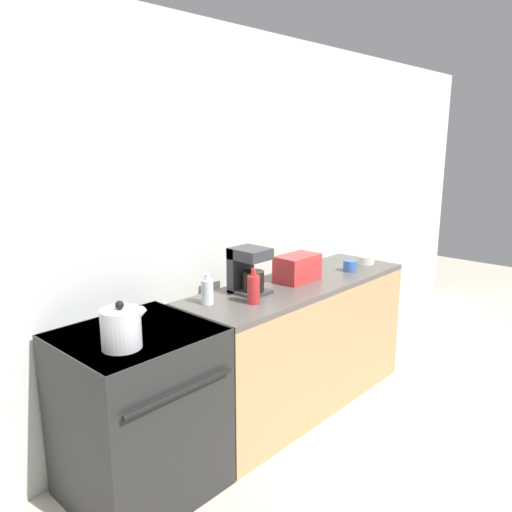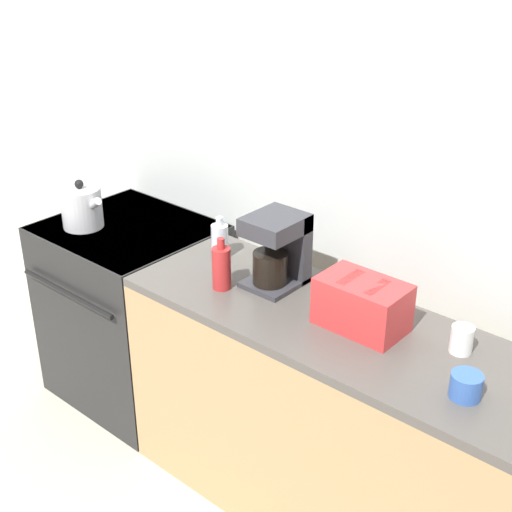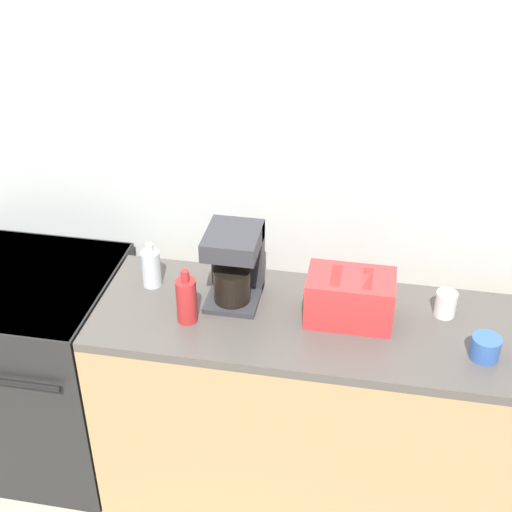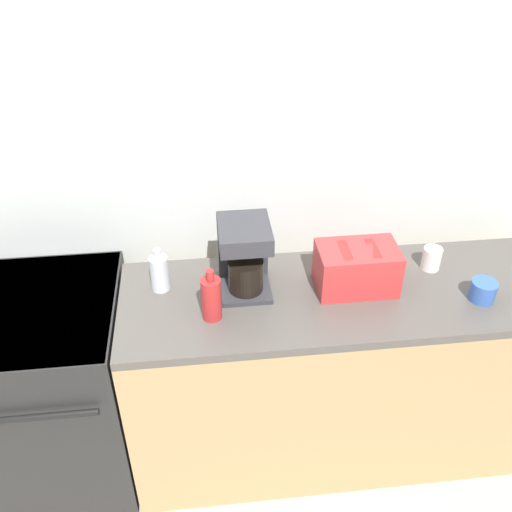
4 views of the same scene
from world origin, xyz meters
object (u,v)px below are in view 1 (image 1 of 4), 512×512
at_px(stove, 140,411).
at_px(bottle_clear, 207,292).
at_px(toaster, 297,268).
at_px(bowl, 365,259).
at_px(bottle_red, 253,289).
at_px(cup_blue, 350,266).
at_px(coffee_maker, 248,269).
at_px(cup_white, 316,263).
at_px(kettle, 121,328).

xyz_separation_m(stove, bottle_clear, (0.55, 0.06, 0.52)).
distance_m(toaster, bowl, 0.76).
relative_size(bottle_clear, bottle_red, 0.86).
distance_m(bottle_red, cup_blue, 1.04).
bearing_deg(coffee_maker, stove, -177.07).
height_order(toaster, cup_blue, toaster).
xyz_separation_m(stove, coffee_maker, (0.88, 0.05, 0.60)).
xyz_separation_m(stove, cup_blue, (1.78, -0.15, 0.49)).
relative_size(toaster, bottle_red, 1.45).
bearing_deg(coffee_maker, cup_white, 1.66).
xyz_separation_m(stove, toaster, (1.32, -0.02, 0.54)).
relative_size(toaster, bottle_clear, 1.69).
distance_m(cup_blue, cup_white, 0.25).
distance_m(bottle_clear, cup_blue, 1.25).
distance_m(cup_white, bowl, 0.45).
bearing_deg(stove, bottle_red, -10.31).
relative_size(coffee_maker, cup_blue, 2.95).
bearing_deg(bottle_red, cup_blue, -0.81).
relative_size(toaster, bowl, 2.07).
relative_size(coffee_maker, bottle_red, 1.37).
distance_m(stove, cup_white, 1.73).
relative_size(cup_blue, cup_white, 1.03).
bearing_deg(cup_white, coffee_maker, -178.34).
bearing_deg(cup_white, toaster, -166.00).
xyz_separation_m(stove, cup_white, (1.66, 0.07, 0.50)).
distance_m(cup_blue, bowl, 0.29).
distance_m(stove, bowl, 2.13).
height_order(coffee_maker, bowl, coffee_maker).
xyz_separation_m(cup_white, bowl, (0.41, -0.17, -0.02)).
bearing_deg(bottle_red, coffee_maker, 52.53).
relative_size(bottle_red, cup_white, 2.22).
height_order(stove, cup_blue, cup_blue).
bearing_deg(bottle_red, bottle_clear, 135.01).
xyz_separation_m(bottle_clear, cup_blue, (1.23, -0.21, -0.04)).
bearing_deg(bowl, bottle_clear, 173.83).
distance_m(stove, toaster, 1.42).
height_order(bottle_red, cup_white, bottle_red).
bearing_deg(cup_white, stove, -177.66).
height_order(bottle_clear, bowl, bottle_clear).
relative_size(kettle, coffee_maker, 0.81).
relative_size(kettle, cup_white, 2.44).
bearing_deg(coffee_maker, bottle_red, -127.47).
xyz_separation_m(kettle, toaster, (1.47, 0.11, -0.01)).
height_order(stove, bottle_clear, bottle_clear).
relative_size(toaster, cup_blue, 3.13).
distance_m(toaster, bottle_red, 0.58).
height_order(toaster, cup_white, toaster).
xyz_separation_m(toaster, bottle_red, (-0.57, -0.12, -0.00)).
height_order(kettle, toaster, kettle).
bearing_deg(bottle_clear, coffee_maker, -2.28).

